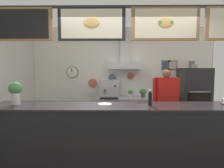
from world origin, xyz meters
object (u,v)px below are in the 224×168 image
Objects in this scene: pepper_grinder at (150,97)px; pizza_oven at (193,100)px; condiment_plate at (105,104)px; basil_vase at (15,92)px; shop_worker at (166,106)px; potted_rosemary at (143,92)px; espresso_machine at (109,89)px; potted_basil at (164,92)px; potted_oregano at (131,93)px.

pizza_oven is at bearing 51.45° from pepper_grinder.
condiment_plate is 0.60× the size of basil_vase.
shop_worker is 1.13m from potted_rosemary.
shop_worker is 7.71× the size of condiment_plate.
potted_basil is at bearing -0.18° from espresso_machine.
potted_oregano is 0.85× the size of pepper_grinder.
potted_basil is (0.26, 1.08, 0.17)m from shop_worker.
basil_vase is (-2.63, -0.97, 0.41)m from shop_worker.
pizza_oven is 5.05× the size of basil_vase.
shop_worker is 3.10× the size of espresso_machine.
potted_basil is 0.57m from potted_rosemary.
potted_oregano is 2.18m from condiment_plate.
shop_worker reaches higher than potted_oregano.
potted_rosemary is 2.10m from pepper_grinder.
pepper_grinder reaches higher than potted_basil.
potted_oregano is 0.59× the size of basil_vase.
condiment_plate is at bearing -139.92° from pizza_oven.
potted_oregano is 0.34m from potted_rosemary.
pepper_grinder is at bearing -96.34° from potted_rosemary.
espresso_machine reaches higher than pepper_grinder.
espresso_machine is 0.60m from potted_oregano.
basil_vase is (-1.41, -2.05, 0.16)m from espresso_machine.
potted_oregano is 2.91m from basil_vase.
basil_vase reaches higher than condiment_plate.
shop_worker is 2.84m from basil_vase.
pizza_oven reaches higher than pepper_grinder.
potted_basil is at bearing -115.55° from shop_worker.
espresso_machine is 2.49× the size of condiment_plate.
pepper_grinder is (-0.23, -2.08, 0.17)m from potted_rosemary.
potted_oregano is (-1.61, 0.24, 0.16)m from pizza_oven.
pizza_oven is at bearing -5.14° from espresso_machine.
potted_basil is 2.54m from condiment_plate.
condiment_plate is (-0.93, -2.04, 0.06)m from potted_rosemary.
shop_worker is (-0.97, -0.89, 0.03)m from pizza_oven.
pizza_oven reaches higher than potted_oregano.
pizza_oven is at bearing -8.54° from potted_oregano.
shop_worker reaches higher than espresso_machine.
pepper_grinder is at bearing 49.87° from shop_worker.
condiment_plate is 1.41m from basil_vase.
espresso_machine is 2.16× the size of potted_rosemary.
condiment_plate reaches higher than potted_oregano.
potted_rosemary is at bearing 65.55° from condiment_plate.
pepper_grinder is (-0.80, -2.09, 0.17)m from potted_basil.
shop_worker reaches higher than pepper_grinder.
espresso_machine is 2.17× the size of pepper_grinder.
pizza_oven is 1.09× the size of shop_worker.
espresso_machine is (-1.22, 1.08, 0.25)m from shop_worker.
shop_worker is at bearing 61.76° from pepper_grinder.
potted_oregano is (0.58, 0.04, -0.12)m from espresso_machine.
espresso_machine is at bearing -175.62° from potted_oregano.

